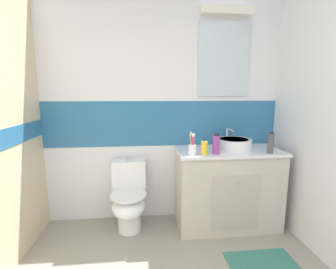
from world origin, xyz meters
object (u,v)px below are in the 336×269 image
at_px(sink_basin, 234,144).
at_px(soap_dispenser, 204,148).
at_px(shampoo_bottle_tall, 271,143).
at_px(toilet, 129,198).
at_px(mouthwash_bottle, 216,144).
at_px(toothbrush_cup, 192,149).

relative_size(sink_basin, soap_dispenser, 2.41).
bearing_deg(soap_dispenser, shampoo_bottle_tall, -1.08).
relative_size(toilet, shampoo_bottle_tall, 3.47).
relative_size(soap_dispenser, mouthwash_bottle, 0.85).
distance_m(toilet, toothbrush_cup, 0.86).
bearing_deg(toilet, toothbrush_cup, -16.90).
distance_m(toothbrush_cup, mouthwash_bottle, 0.25).
xyz_separation_m(toilet, shampoo_bottle_tall, (1.41, -0.21, 0.61)).
bearing_deg(soap_dispenser, toothbrush_cup, 177.78).
bearing_deg(toothbrush_cup, toilet, 163.10).
bearing_deg(shampoo_bottle_tall, toilet, 171.62).
relative_size(sink_basin, toilet, 0.56).
xyz_separation_m(toothbrush_cup, soap_dispenser, (0.12, -0.00, 0.01)).
relative_size(toilet, mouthwash_bottle, 3.67).
height_order(toilet, mouthwash_bottle, mouthwash_bottle).
height_order(toilet, shampoo_bottle_tall, shampoo_bottle_tall).
xyz_separation_m(toilet, soap_dispenser, (0.75, -0.20, 0.57)).
height_order(sink_basin, soap_dispenser, sink_basin).
xyz_separation_m(sink_basin, toilet, (-1.11, 0.00, -0.56)).
height_order(toothbrush_cup, soap_dispenser, toothbrush_cup).
xyz_separation_m(sink_basin, soap_dispenser, (-0.37, -0.19, 0.01)).
distance_m(sink_basin, toothbrush_cup, 0.52).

